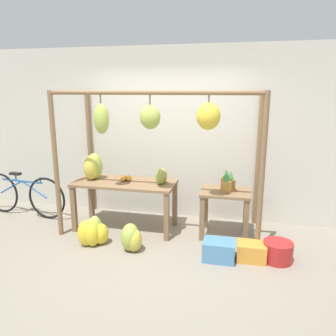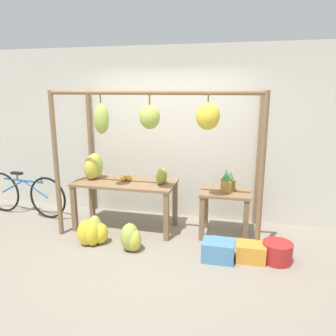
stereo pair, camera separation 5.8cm
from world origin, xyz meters
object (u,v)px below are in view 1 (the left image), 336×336
Objects in this scene: banana_pile_on_table at (93,167)px; banana_pile_ground_left at (93,232)px; orange_pile at (127,178)px; pineapple_cluster at (227,184)px; parked_bicycle at (23,195)px; papaya_pile at (161,176)px; fruit_crate_purple at (251,252)px; fruit_crate_white at (219,250)px; blue_bucket at (278,252)px; banana_pile_ground_right at (132,238)px.

banana_pile_on_table is 0.88× the size of banana_pile_ground_left.
pineapple_cluster is at bearing -0.63° from orange_pile.
papaya_pile is (2.47, -0.12, 0.50)m from parked_bicycle.
banana_pile_on_table reaches higher than fruit_crate_purple.
fruit_crate_white is (-0.05, -0.71, -0.69)m from pineapple_cluster.
blue_bucket is 1.02× the size of fruit_crate_purple.
fruit_crate_purple is at bearing 10.86° from fruit_crate_white.
blue_bucket is (1.89, 0.14, -0.05)m from banana_pile_ground_right.
orange_pile is 1.02m from banana_pile_ground_right.
fruit_crate_white is at bearing -170.40° from blue_bucket.
fruit_crate_white is 1.36m from papaya_pile.
banana_pile_ground_right is (0.32, -0.75, -0.62)m from orange_pile.
banana_pile_ground_right is 2.38m from parked_bicycle.
parked_bicycle is 3.87m from fruit_crate_purple.
papaya_pile reaches higher than banana_pile_ground_left.
parked_bicycle is at bearing 166.70° from fruit_crate_white.
fruit_crate_purple is at bearing 0.88° from banana_pile_ground_left.
papaya_pile is at bearing 70.93° from banana_pile_ground_right.
blue_bucket is (2.21, -0.60, -0.67)m from orange_pile.
banana_pile_on_table is 1.06m from banana_pile_ground_left.
banana_pile_ground_right is 1.57m from fruit_crate_purple.
banana_pile_ground_left is 0.60m from banana_pile_ground_right.
fruit_crate_purple is (1.32, -0.60, -0.76)m from papaya_pile.
banana_pile_ground_left reaches higher than blue_bucket.
banana_pile_ground_right is 1.53× the size of papaya_pile.
banana_pile_ground_left is 1.87× the size of papaya_pile.
pineapple_cluster is at bearing 1.85° from papaya_pile.
blue_bucket is (2.48, 0.08, -0.05)m from banana_pile_ground_left.
pineapple_cluster is 1.13m from blue_bucket.
blue_bucket is at bearing -9.35° from parked_bicycle.
fruit_crate_purple is (2.16, 0.03, -0.06)m from banana_pile_ground_left.
pineapple_cluster reaches higher than papaya_pile.
fruit_crate_white is 0.24× the size of parked_bicycle.
banana_pile_ground_right is at bearing -176.36° from fruit_crate_purple.
orange_pile is (0.54, 0.01, -0.16)m from banana_pile_on_table.
parked_bicycle is at bearing 178.49° from pineapple_cluster.
papaya_pile is at bearing -1.95° from banana_pile_on_table.
papaya_pile is at bearing 161.35° from blue_bucket.
blue_bucket is 0.33m from fruit_crate_purple.
fruit_crate_purple is (1.89, -0.65, -0.68)m from orange_pile.
papaya_pile is at bearing -178.15° from pineapple_cluster.
blue_bucket is at bearing 1.81° from banana_pile_ground_left.
banana_pile_ground_right is at bearing -66.84° from orange_pile.
banana_pile_on_table is 2.07m from pineapple_cluster.
banana_pile_on_table is 1.27× the size of pineapple_cluster.
papaya_pile is at bearing 155.58° from fruit_crate_purple.
fruit_crate_purple is at bearing -14.76° from banana_pile_on_table.
fruit_crate_white is at bearing -19.56° from banana_pile_on_table.
banana_pile_on_table is at bearing 111.18° from banana_pile_ground_left.
banana_pile_ground_left is (-0.28, -0.68, -0.62)m from orange_pile.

